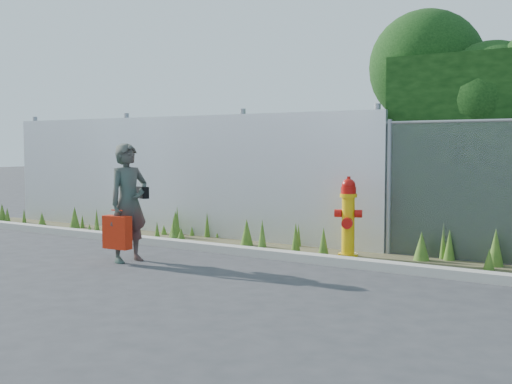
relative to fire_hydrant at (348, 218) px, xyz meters
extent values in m
plane|color=#323234|center=(-0.65, -2.42, -0.58)|extent=(80.00, 80.00, 0.00)
cube|color=#A9A498|center=(-0.65, -0.62, -0.52)|extent=(16.00, 0.22, 0.12)
cube|color=#49432A|center=(-0.65, -0.02, -0.58)|extent=(16.00, 1.20, 0.01)
cone|color=#365D1C|center=(-3.67, 0.47, -0.31)|extent=(0.11, 0.11, 0.54)
cone|color=#365D1C|center=(-3.46, 0.17, -0.34)|extent=(0.24, 0.24, 0.48)
cone|color=#365D1C|center=(-7.59, 0.07, -0.42)|extent=(0.09, 0.09, 0.32)
cone|color=#365D1C|center=(2.01, 0.40, -0.32)|extent=(0.22, 0.22, 0.52)
cone|color=#365D1C|center=(1.24, 0.58, -0.31)|extent=(0.11, 0.11, 0.55)
cone|color=#365D1C|center=(-2.98, 0.47, -0.35)|extent=(0.11, 0.11, 0.46)
cone|color=#365D1C|center=(1.35, 0.51, -0.36)|extent=(0.17, 0.17, 0.45)
cone|color=#365D1C|center=(-0.31, -0.17, -0.36)|extent=(0.17, 0.17, 0.44)
cone|color=#365D1C|center=(1.01, 0.29, -0.37)|extent=(0.24, 0.24, 0.42)
cone|color=#365D1C|center=(-1.85, 0.08, -0.36)|extent=(0.22, 0.22, 0.45)
cone|color=#365D1C|center=(-5.75, -0.14, -0.35)|extent=(0.23, 0.23, 0.47)
cone|color=#365D1C|center=(-7.72, -0.24, -0.41)|extent=(0.15, 0.15, 0.35)
cone|color=#365D1C|center=(-3.86, 0.31, -0.49)|extent=(0.13, 0.13, 0.19)
cone|color=#365D1C|center=(-5.06, 0.46, -0.44)|extent=(0.21, 0.21, 0.29)
cone|color=#365D1C|center=(-1.22, -0.43, -0.32)|extent=(0.16, 0.16, 0.53)
cone|color=#365D1C|center=(-3.12, -0.28, -0.36)|extent=(0.09, 0.09, 0.44)
cone|color=#365D1C|center=(-7.88, -0.25, -0.37)|extent=(0.22, 0.22, 0.43)
cone|color=#365D1C|center=(-3.10, -0.11, -0.47)|extent=(0.16, 0.16, 0.22)
cone|color=#365D1C|center=(-3.50, -0.28, -0.42)|extent=(0.12, 0.12, 0.33)
cone|color=#365D1C|center=(-4.89, -0.37, -0.46)|extent=(0.14, 0.14, 0.25)
cone|color=#365D1C|center=(-5.25, -0.04, -0.36)|extent=(0.11, 0.11, 0.45)
cone|color=#365D1C|center=(-6.13, 0.19, -0.44)|extent=(0.20, 0.20, 0.28)
cone|color=#365D1C|center=(-0.84, -0.08, -0.35)|extent=(0.15, 0.15, 0.47)
cone|color=#365D1C|center=(-1.09, 0.45, -0.39)|extent=(0.09, 0.09, 0.38)
cone|color=#365D1C|center=(-2.80, 0.57, -0.46)|extent=(0.10, 0.10, 0.26)
cone|color=#365D1C|center=(-2.98, -0.45, -0.48)|extent=(0.21, 0.21, 0.21)
cone|color=#365D1C|center=(-5.85, 0.14, -0.45)|extent=(0.10, 0.10, 0.28)
cone|color=#365D1C|center=(-3.32, 0.46, -0.49)|extent=(0.10, 0.10, 0.19)
cone|color=#365D1C|center=(-6.93, 0.02, -0.45)|extent=(0.16, 0.16, 0.27)
cone|color=#365D1C|center=(2.00, 0.10, -0.44)|extent=(0.15, 0.15, 0.28)
cone|color=#365D1C|center=(-5.07, -0.39, -0.48)|extent=(0.11, 0.11, 0.20)
cube|color=silver|center=(-3.90, 0.58, 0.52)|extent=(8.50, 0.08, 2.20)
cylinder|color=gray|center=(-7.95, 0.70, 0.57)|extent=(0.10, 0.10, 2.30)
cylinder|color=gray|center=(-5.15, 0.70, 0.57)|extent=(0.10, 0.10, 2.30)
cylinder|color=gray|center=(-2.35, 0.70, 0.57)|extent=(0.10, 0.10, 2.30)
cylinder|color=gray|center=(0.15, 0.70, 0.57)|extent=(0.10, 0.10, 2.30)
cylinder|color=gray|center=(0.40, 0.58, 0.44)|extent=(0.07, 0.07, 2.05)
sphere|color=black|center=(0.54, 1.80, 2.34)|extent=(1.88, 1.88, 1.88)
sphere|color=black|center=(1.62, 1.67, 1.73)|extent=(1.88, 1.88, 1.88)
cylinder|color=#DFAD0B|center=(0.00, 0.01, -0.55)|extent=(0.30, 0.30, 0.06)
cylinder|color=#DFAD0B|center=(0.00, 0.01, -0.13)|extent=(0.19, 0.19, 0.90)
cylinder|color=#DFAD0B|center=(0.00, 0.01, 0.34)|extent=(0.26, 0.26, 0.05)
cylinder|color=#B20F0A|center=(0.00, 0.01, 0.41)|extent=(0.22, 0.22, 0.11)
sphere|color=#B20F0A|center=(0.00, 0.01, 0.49)|extent=(0.20, 0.20, 0.20)
cylinder|color=#B20F0A|center=(0.00, 0.01, 0.59)|extent=(0.05, 0.05, 0.05)
cylinder|color=#B20F0A|center=(-0.15, 0.01, 0.07)|extent=(0.11, 0.12, 0.12)
cylinder|color=#B20F0A|center=(0.15, 0.01, 0.07)|extent=(0.11, 0.12, 0.12)
cylinder|color=#B20F0A|center=(0.00, -0.14, -0.05)|extent=(0.16, 0.13, 0.16)
imported|color=#106955|center=(-2.48, -2.00, 0.26)|extent=(0.52, 0.68, 1.69)
cube|color=red|center=(-2.51, -2.20, -0.14)|extent=(0.42, 0.15, 0.46)
cylinder|color=red|center=(-2.51, -2.20, 0.17)|extent=(0.20, 0.02, 0.02)
cube|color=black|center=(-2.40, -1.79, 0.40)|extent=(0.22, 0.09, 0.17)
camera|label=1|loc=(4.00, -8.59, 1.06)|focal=45.00mm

